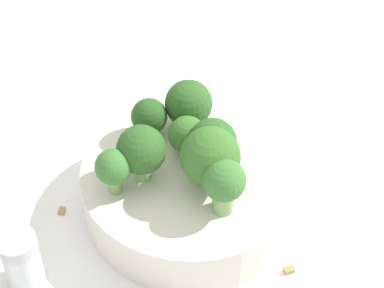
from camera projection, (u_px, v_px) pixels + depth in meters
ground_plane at (192, 205)px, 0.65m from camera, size 3.00×3.00×0.00m
bowl at (192, 187)px, 0.64m from camera, size 0.22×0.22×0.05m
broccoli_floret_0 at (183, 137)px, 0.62m from camera, size 0.04×0.04×0.04m
broccoli_floret_1 at (211, 140)px, 0.60m from camera, size 0.05×0.05×0.06m
broccoli_floret_2 at (210, 158)px, 0.57m from camera, size 0.06×0.06×0.07m
broccoli_floret_3 at (149, 117)px, 0.64m from camera, size 0.04×0.04×0.04m
broccoli_floret_4 at (113, 168)px, 0.58m from camera, size 0.03×0.03×0.05m
broccoli_floret_5 at (224, 183)px, 0.56m from camera, size 0.04×0.04×0.06m
broccoli_floret_6 at (141, 151)px, 0.59m from camera, size 0.05×0.05×0.06m
broccoli_floret_7 at (189, 104)px, 0.64m from camera, size 0.05×0.05×0.05m
pepper_shaker at (22, 260)px, 0.57m from camera, size 0.04×0.04×0.06m
almond_crumb_0 at (147, 112)px, 0.75m from camera, size 0.01×0.01×0.01m
almond_crumb_1 at (62, 210)px, 0.64m from camera, size 0.01×0.01×0.01m
almond_crumb_2 at (289, 269)px, 0.59m from camera, size 0.01×0.01×0.01m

